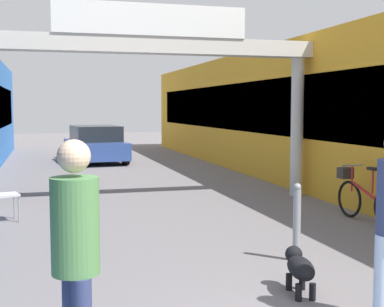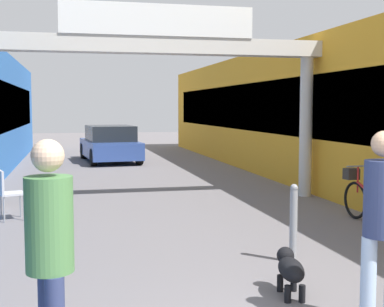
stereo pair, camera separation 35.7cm
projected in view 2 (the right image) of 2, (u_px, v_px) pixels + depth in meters
name	position (u px, v px, depth m)	size (l,w,h in m)	color
storefront_right	(321.00, 113.00, 15.03)	(3.00, 26.00, 3.65)	gold
arcade_sign_gateway	(158.00, 64.00, 11.05)	(7.40, 0.47, 4.08)	beige
pedestrian_with_dog	(382.00, 215.00, 4.78)	(0.38, 0.35, 1.79)	#A5BFE0
pedestrian_companion	(50.00, 245.00, 3.79)	(0.41, 0.41, 1.77)	navy
dog_on_leash	(290.00, 268.00, 5.66)	(0.33, 0.66, 0.47)	black
bicycle_red_farthest	(369.00, 198.00, 9.18)	(0.46, 1.69, 0.98)	black
bollard_post_metal	(293.00, 222.00, 6.87)	(0.10, 0.10, 1.02)	gray
cafe_chair_aluminium_nearer	(7.00, 190.00, 9.42)	(0.49, 0.49, 0.89)	gray
parked_car_blue	(110.00, 144.00, 19.70)	(2.11, 4.14, 1.33)	#2D478C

